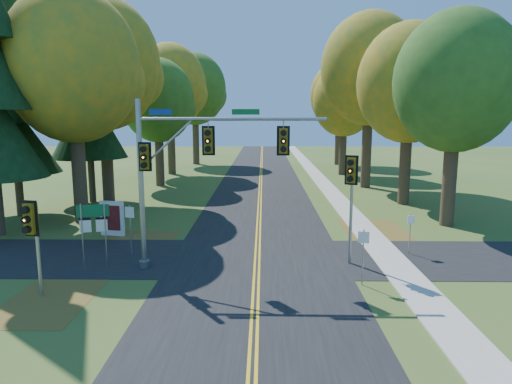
{
  "coord_description": "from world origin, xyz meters",
  "views": [
    {
      "loc": [
        0.28,
        -18.69,
        6.65
      ],
      "look_at": [
        -0.06,
        1.74,
        3.2
      ],
      "focal_mm": 32.0,
      "sensor_mm": 36.0,
      "label": 1
    }
  ],
  "objects_px": {
    "east_signal_pole": "(351,182)",
    "info_kiosk": "(112,218)",
    "route_sign_cluster": "(93,222)",
    "traffic_mast": "(187,162)"
  },
  "relations": [
    {
      "from": "east_signal_pole",
      "to": "info_kiosk",
      "type": "xyz_separation_m",
      "value": [
        -12.27,
        4.87,
        -2.78
      ]
    },
    {
      "from": "east_signal_pole",
      "to": "route_sign_cluster",
      "type": "height_order",
      "value": "east_signal_pole"
    },
    {
      "from": "traffic_mast",
      "to": "info_kiosk",
      "type": "height_order",
      "value": "traffic_mast"
    },
    {
      "from": "traffic_mast",
      "to": "route_sign_cluster",
      "type": "xyz_separation_m",
      "value": [
        -4.14,
        0.05,
        -2.67
      ]
    },
    {
      "from": "route_sign_cluster",
      "to": "east_signal_pole",
      "type": "bearing_deg",
      "value": -10.44
    },
    {
      "from": "east_signal_pole",
      "to": "traffic_mast",
      "type": "bearing_deg",
      "value": -153.35
    },
    {
      "from": "east_signal_pole",
      "to": "info_kiosk",
      "type": "bearing_deg",
      "value": 179.98
    },
    {
      "from": "traffic_mast",
      "to": "info_kiosk",
      "type": "xyz_separation_m",
      "value": [
        -5.17,
        5.5,
        -3.75
      ]
    },
    {
      "from": "east_signal_pole",
      "to": "route_sign_cluster",
      "type": "distance_m",
      "value": 11.39
    },
    {
      "from": "route_sign_cluster",
      "to": "info_kiosk",
      "type": "height_order",
      "value": "route_sign_cluster"
    }
  ]
}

